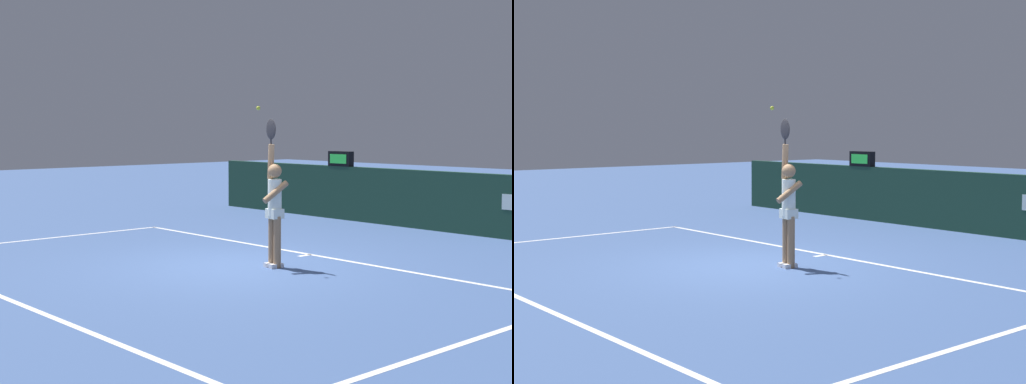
{
  "view_description": "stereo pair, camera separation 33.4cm",
  "coord_description": "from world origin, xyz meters",
  "views": [
    {
      "loc": [
        9.49,
        -8.0,
        2.3
      ],
      "look_at": [
        0.25,
        0.19,
        1.24
      ],
      "focal_mm": 53.11,
      "sensor_mm": 36.0,
      "label": 1
    },
    {
      "loc": [
        9.71,
        -7.75,
        2.3
      ],
      "look_at": [
        0.25,
        0.19,
        1.24
      ],
      "focal_mm": 53.11,
      "sensor_mm": 36.0,
      "label": 2
    }
  ],
  "objects": [
    {
      "name": "court_lines",
      "position": [
        0.0,
        -1.05,
        0.0
      ],
      "size": [
        10.18,
        5.7,
        0.0
      ],
      "color": "white",
      "rests_on": "ground"
    },
    {
      "name": "speed_display",
      "position": [
        -3.27,
        6.15,
        1.52
      ],
      "size": [
        0.69,
        0.2,
        0.37
      ],
      "color": "black",
      "rests_on": "back_wall"
    },
    {
      "name": "back_wall",
      "position": [
        0.01,
        6.15,
        0.67
      ],
      "size": [
        15.17,
        0.19,
        1.33
      ],
      "color": "#1A3B2B",
      "rests_on": "ground"
    },
    {
      "name": "tennis_ball",
      "position": [
        0.35,
        0.15,
        2.61
      ],
      "size": [
        0.06,
        0.06,
        0.06
      ],
      "color": "#D1DF32"
    },
    {
      "name": "ground_plane",
      "position": [
        0.0,
        0.0,
        0.0
      ],
      "size": [
        60.0,
        60.0,
        0.0
      ],
      "primitive_type": "plane",
      "color": "#3F5B91"
    },
    {
      "name": "tennis_player",
      "position": [
        0.47,
        0.4,
        1.02
      ],
      "size": [
        0.45,
        0.49,
        2.45
      ],
      "color": "#9D7652",
      "rests_on": "ground"
    }
  ]
}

